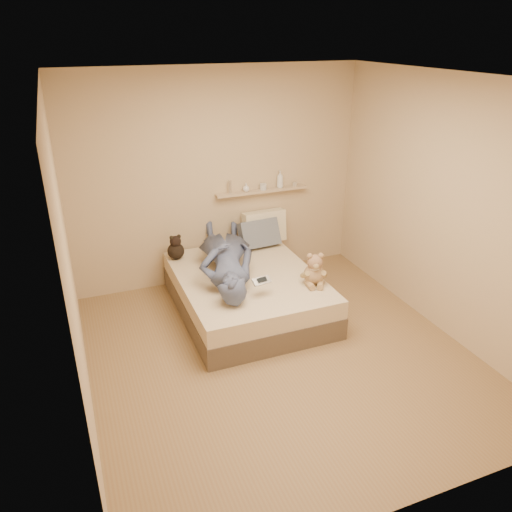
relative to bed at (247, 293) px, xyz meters
name	(u,v)px	position (x,y,z in m)	size (l,w,h in m)	color
room	(283,233)	(0.00, -0.93, 1.08)	(3.80, 3.80, 3.80)	olive
bed	(247,293)	(0.00, 0.00, 0.00)	(1.50, 1.90, 0.45)	brown
game_console	(262,281)	(-0.03, -0.50, 0.40)	(0.21, 0.11, 0.07)	silver
teddy_bear	(314,271)	(0.59, -0.47, 0.38)	(0.29, 0.30, 0.37)	tan
dark_plush	(176,249)	(-0.63, 0.71, 0.36)	(0.20, 0.20, 0.31)	black
pillow_cream	(264,227)	(0.55, 0.83, 0.43)	(0.55, 0.16, 0.40)	beige
pillow_grey	(259,234)	(0.43, 0.69, 0.40)	(0.50, 0.14, 0.34)	slate
person	(226,257)	(-0.20, 0.13, 0.43)	(0.61, 1.67, 0.40)	#495273
wall_shelf	(262,191)	(0.55, 0.91, 0.88)	(1.20, 0.12, 0.03)	tan
shelf_bottles	(268,183)	(0.63, 0.91, 0.97)	(0.92, 0.10, 0.22)	silver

